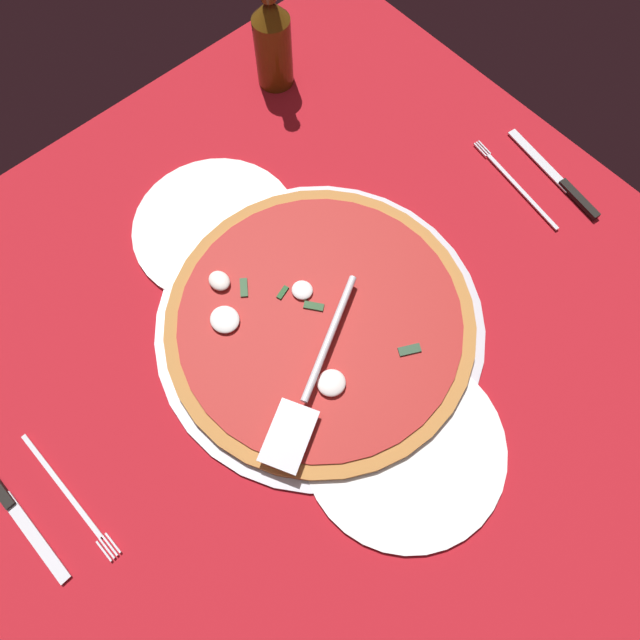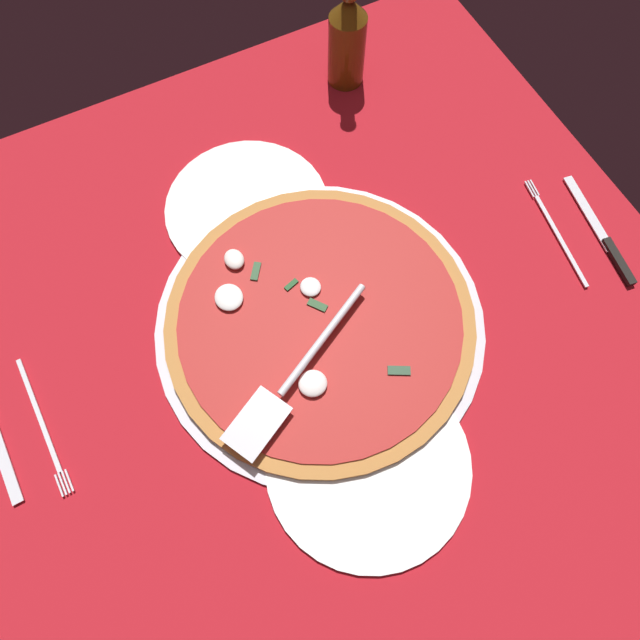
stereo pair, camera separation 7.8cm
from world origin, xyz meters
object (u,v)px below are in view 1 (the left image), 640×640
dinner_plate_right (404,446)px  place_setting_far (538,184)px  place_setting_near (41,502)px  pizza (319,321)px  beer_bottle (272,39)px  dinner_plate_left (218,226)px  pizza_server (312,377)px

dinner_plate_right → place_setting_far: bearing=108.6°
dinner_plate_right → place_setting_near: (-24.91, -38.06, -0.14)cm
pizza → beer_bottle: beer_bottle is taller
dinner_plate_left → pizza: bearing=1.7°
dinner_plate_right → pizza_server: 14.67cm
dinner_plate_left → place_setting_far: bearing=57.2°
pizza → pizza_server: size_ratio=1.69×
place_setting_near → place_setting_far: size_ratio=0.92×
place_setting_near → beer_bottle: 73.72cm
place_setting_near → place_setting_far: (10.10, 81.97, -0.01)cm
dinner_plate_left → place_setting_far: place_setting_far is taller
dinner_plate_right → pizza: pizza is taller
pizza → dinner_plate_left: bearing=-178.3°
pizza → pizza_server: pizza_server is taller
beer_bottle → pizza: bearing=-32.5°
pizza_server → dinner_plate_left: bearing=-129.4°
pizza_server → place_setting_near: size_ratio=1.21×
place_setting_far → beer_bottle: 46.84cm
beer_bottle → place_setting_near: bearing=-63.3°
pizza_server → place_setting_near: 36.60cm
pizza → place_setting_far: size_ratio=1.89×
pizza → place_setting_near: 41.49cm
pizza_server → place_setting_far: bearing=153.5°
pizza → beer_bottle: size_ratio=1.81×
place_setting_near → beer_bottle: bearing=114.5°
dinner_plate_left → place_setting_far: size_ratio=1.09×
beer_bottle → dinner_plate_left: bearing=-56.8°
dinner_plate_left → dinner_plate_right: same height
dinner_plate_left → place_setting_near: bearing=-67.6°
dinner_plate_right → place_setting_far: size_ratio=1.15×
pizza → place_setting_far: (4.96, 40.82, -1.21)cm
pizza_server → place_setting_near: pizza_server is taller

